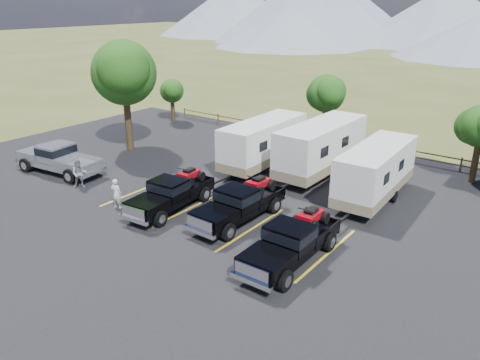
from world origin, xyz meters
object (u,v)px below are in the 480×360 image
Objects in this scene: tree_big_nw at (124,73)px; pickup_silver at (59,158)px; person_a at (116,194)px; rig_left at (172,193)px; trailer_center at (321,148)px; trailer_right at (376,172)px; rig_center at (240,203)px; trailer_left at (263,143)px; rig_right at (292,241)px; person_b at (79,174)px.

tree_big_nw reaches higher than pickup_silver.
tree_big_nw is at bearing -60.77° from person_a.
trailer_center reaches higher than rig_left.
trailer_right is at bearing -154.70° from person_a.
rig_left is 3.81m from rig_center.
pickup_silver is at bearing -86.79° from tree_big_nw.
rig_right is at bearing -51.14° from trailer_left.
trailer_center is at bearing 119.12° from pickup_silver.
trailer_left is 7.88m from trailer_right.
person_b is (-10.06, -2.13, -0.07)m from rig_center.
tree_big_nw reaches higher than person_a.
rig_right is 0.67× the size of trailer_right.
trailer_left is (-3.54, 7.25, 0.68)m from rig_center.
trailer_left is at bearing 14.98° from tree_big_nw.
rig_center is at bearing -18.78° from tree_big_nw.
trailer_right is 5.33× the size of person_a.
person_a is (-2.38, -1.68, -0.09)m from rig_left.
rig_right is 3.37× the size of person_b.
person_a is at bearing -149.24° from rig_left.
pickup_silver is (-9.62, -8.66, -0.65)m from trailer_left.
trailer_right reaches higher than rig_center.
pickup_silver is 7.23m from person_a.
trailer_center is (3.75, 9.28, 0.81)m from rig_left.
pickup_silver is at bearing 178.22° from rig_right.
rig_right is 0.66× the size of trailer_left.
pickup_silver is (-17.46, -7.90, -0.60)m from trailer_right.
rig_right is 10.87m from trailer_center.
rig_left is 8.31m from trailer_left.
tree_big_nw reaches higher than rig_right.
rig_center is 3.39× the size of person_b.
trailer_right reaches higher than person_a.
trailer_left is at bearing 7.33° from person_b.
tree_big_nw is 0.90× the size of trailer_right.
person_b reaches higher than person_a.
person_b is at bearing -24.55° from person_a.
trailer_center is 5.43× the size of person_b.
person_a is (7.11, -1.30, -0.16)m from pickup_silver.
rig_right is at bearing -20.04° from tree_big_nw.
trailer_left reaches higher than pickup_silver.
trailer_left is 12.96m from pickup_silver.
rig_center is 6.63m from person_a.
pickup_silver is 3.19m from person_b.
tree_big_nw reaches higher than trailer_center.
rig_center reaches higher than rig_left.
trailer_left reaches higher than person_b.
pickup_silver is (0.34, -5.99, -4.58)m from tree_big_nw.
trailer_center is (0.08, 8.26, 0.78)m from rig_center.
rig_right is (4.08, -1.82, -0.00)m from rig_center.
trailer_left is (0.13, 8.27, 0.72)m from rig_left.
rig_right is at bearing -10.45° from rig_left.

